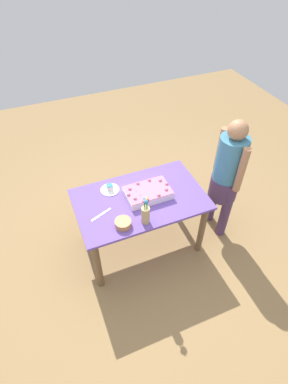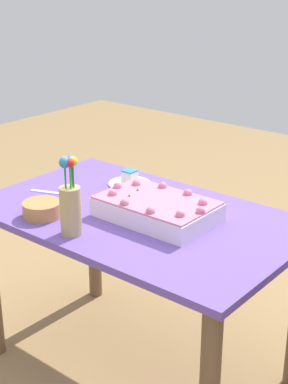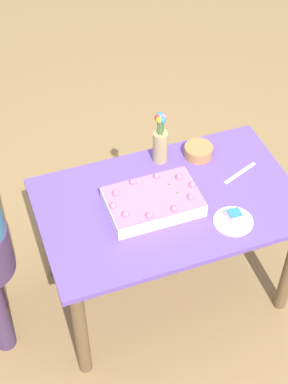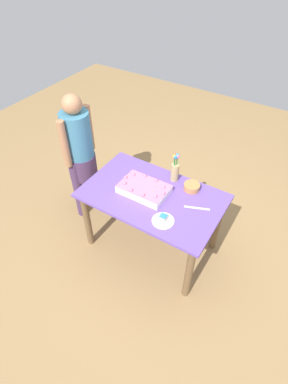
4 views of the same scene
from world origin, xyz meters
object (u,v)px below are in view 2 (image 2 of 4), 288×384
at_px(sheet_cake, 157,208).
at_px(cake_knife, 55,193).
at_px(flower_vase, 70,203).
at_px(serving_plate_with_slice, 130,181).
at_px(fruit_bowl, 42,209).

bearing_deg(sheet_cake, cake_knife, 7.94).
height_order(sheet_cake, flower_vase, flower_vase).
bearing_deg(sheet_cake, flower_vase, 63.47).
bearing_deg(cake_knife, sheet_cake, -13.70).
relative_size(serving_plate_with_slice, cake_knife, 0.84).
bearing_deg(flower_vase, cake_knife, -34.05).
bearing_deg(fruit_bowl, flower_vase, 169.48).
distance_m(sheet_cake, cake_knife, 0.53).
bearing_deg(serving_plate_with_slice, flower_vase, 108.17).
height_order(serving_plate_with_slice, fruit_bowl, serving_plate_with_slice).
relative_size(cake_knife, fruit_bowl, 1.50).
xyz_separation_m(sheet_cake, flower_vase, (0.16, 0.32, 0.08)).
bearing_deg(cake_knife, serving_plate_with_slice, 36.64).
bearing_deg(fruit_bowl, serving_plate_with_slice, -93.57).
xyz_separation_m(cake_knife, flower_vase, (-0.36, 0.25, 0.13)).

